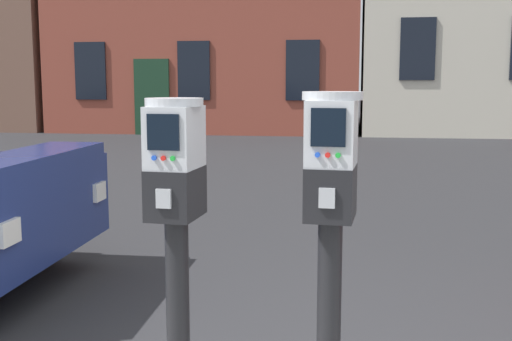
# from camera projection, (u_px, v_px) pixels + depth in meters

# --- Properties ---
(parking_meter_near_kerb) EXTENTS (0.23, 0.26, 1.26)m
(parking_meter_near_kerb) POSITION_uv_depth(u_px,v_px,m) (176.00, 203.00, 2.39)
(parking_meter_near_kerb) COLOR black
(parking_meter_near_kerb) RESTS_ON sidewalk_slab
(parking_meter_twin_adjacent) EXTENTS (0.23, 0.26, 1.29)m
(parking_meter_twin_adjacent) POSITION_uv_depth(u_px,v_px,m) (331.00, 202.00, 2.30)
(parking_meter_twin_adjacent) COLOR black
(parking_meter_twin_adjacent) RESTS_ON sidewalk_slab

